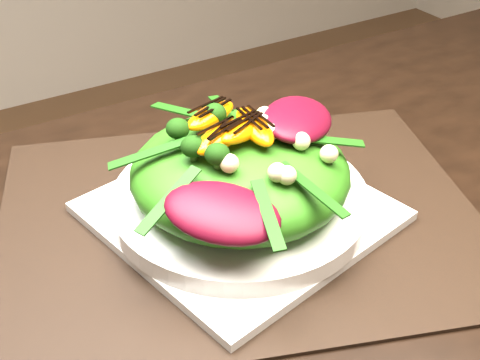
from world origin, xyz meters
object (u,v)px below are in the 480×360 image
dining_table (479,251)px  plate_base (240,211)px  lettuce_mound (240,172)px  salad_bowl (240,200)px  orange_segment (216,130)px  placemat (240,217)px

dining_table → plate_base: size_ratio=6.30×
plate_base → lettuce_mound: lettuce_mound is taller
plate_base → salad_bowl: salad_bowl is taller
salad_bowl → orange_segment: bearing=137.3°
salad_bowl → lettuce_mound: 0.03m
plate_base → orange_segment: 0.10m
dining_table → salad_bowl: 0.25m
dining_table → salad_bowl: (-0.19, 0.15, 0.04)m
salad_bowl → orange_segment: orange_segment is taller
salad_bowl → orange_segment: (-0.02, 0.02, 0.08)m
dining_table → plate_base: dining_table is taller
orange_segment → dining_table: bearing=-38.4°
plate_base → lettuce_mound: bearing=90.0°
dining_table → placemat: dining_table is taller
orange_segment → plate_base: bearing=-42.7°
dining_table → orange_segment: (-0.21, 0.17, 0.12)m
placemat → orange_segment: (-0.02, 0.02, 0.10)m
placemat → plate_base: bearing=0.0°
placemat → orange_segment: size_ratio=7.49×
dining_table → plate_base: (-0.19, 0.15, 0.03)m
salad_bowl → placemat: bearing=-90.0°
placemat → salad_bowl: size_ratio=1.88×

